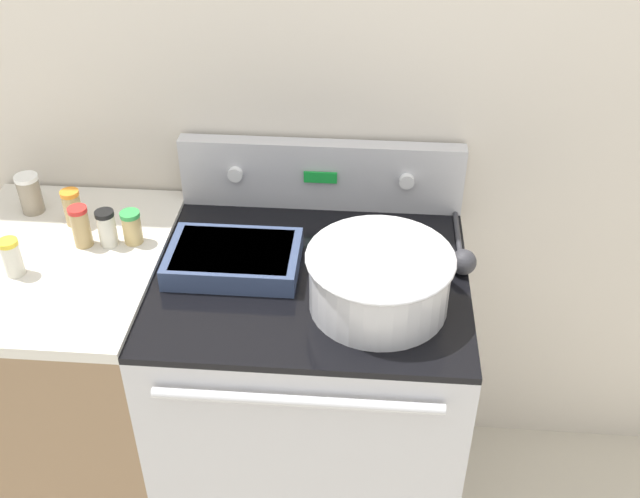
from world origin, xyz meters
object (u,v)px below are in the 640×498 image
at_px(spice_jar_black_cap, 107,228).
at_px(spice_jar_yellow_cap, 12,257).
at_px(spice_jar_orange_cap, 72,207).
at_px(spice_jar_white_cap, 30,194).
at_px(mixing_bowl, 379,278).
at_px(ladle, 462,258).
at_px(spice_jar_green_cap, 132,227).
at_px(spice_jar_red_cap, 81,226).
at_px(casserole_dish, 234,257).

height_order(spice_jar_black_cap, spice_jar_yellow_cap, spice_jar_black_cap).
xyz_separation_m(spice_jar_orange_cap, spice_jar_white_cap, (-0.14, 0.05, 0.01)).
bearing_deg(spice_jar_black_cap, spice_jar_orange_cap, 143.88).
bearing_deg(mixing_bowl, spice_jar_black_cap, 165.70).
bearing_deg(mixing_bowl, spice_jar_orange_cap, 161.96).
bearing_deg(spice_jar_black_cap, ladle, -0.61).
height_order(spice_jar_green_cap, spice_jar_black_cap, spice_jar_black_cap).
bearing_deg(spice_jar_yellow_cap, spice_jar_green_cap, 32.17).
distance_m(mixing_bowl, ladle, 0.27).
bearing_deg(ladle, spice_jar_red_cap, 179.86).
height_order(spice_jar_green_cap, spice_jar_white_cap, spice_jar_white_cap).
xyz_separation_m(mixing_bowl, spice_jar_white_cap, (-0.95, 0.32, -0.01)).
relative_size(casserole_dish, spice_jar_black_cap, 3.27).
height_order(casserole_dish, spice_jar_yellow_cap, spice_jar_yellow_cap).
height_order(casserole_dish, spice_jar_orange_cap, spice_jar_orange_cap).
distance_m(ladle, spice_jar_white_cap, 1.17).
xyz_separation_m(ladle, spice_jar_red_cap, (-0.97, 0.00, 0.04)).
bearing_deg(spice_jar_yellow_cap, spice_jar_black_cap, 36.61).
bearing_deg(spice_jar_green_cap, ladle, -1.73).
distance_m(spice_jar_green_cap, spice_jar_black_cap, 0.06).
bearing_deg(spice_jar_orange_cap, ladle, -5.51).
bearing_deg(spice_jar_orange_cap, spice_jar_black_cap, -36.12).
bearing_deg(ladle, spice_jar_orange_cap, 174.49).
xyz_separation_m(spice_jar_black_cap, spice_jar_yellow_cap, (-0.19, -0.14, -0.00)).
relative_size(casserole_dish, ladle, 1.02).
relative_size(ladle, spice_jar_black_cap, 3.19).
bearing_deg(spice_jar_yellow_cap, spice_jar_red_cap, 46.90).
bearing_deg(spice_jar_white_cap, spice_jar_red_cap, -37.27).
relative_size(ladle, spice_jar_orange_cap, 3.18).
height_order(spice_jar_orange_cap, spice_jar_yellow_cap, spice_jar_orange_cap).
distance_m(spice_jar_green_cap, spice_jar_yellow_cap, 0.29).
bearing_deg(spice_jar_black_cap, spice_jar_green_cap, 14.89).
bearing_deg(spice_jar_yellow_cap, spice_jar_white_cap, 103.52).
xyz_separation_m(ladle, spice_jar_green_cap, (-0.84, 0.03, 0.03)).
bearing_deg(casserole_dish, spice_jar_white_cap, 161.44).
xyz_separation_m(spice_jar_green_cap, spice_jar_black_cap, (-0.06, -0.02, 0.00)).
bearing_deg(spice_jar_white_cap, spice_jar_black_cap, -28.44).
xyz_separation_m(spice_jar_black_cap, spice_jar_red_cap, (-0.06, -0.01, 0.01)).
bearing_deg(mixing_bowl, ladle, 39.05).
xyz_separation_m(casserole_dish, spice_jar_white_cap, (-0.59, 0.20, 0.04)).
xyz_separation_m(mixing_bowl, ladle, (0.21, 0.17, -0.05)).
bearing_deg(mixing_bowl, casserole_dish, 161.91).
xyz_separation_m(casserole_dish, ladle, (0.57, 0.05, -0.00)).
xyz_separation_m(mixing_bowl, spice_jar_orange_cap, (-0.82, 0.27, -0.02)).
height_order(casserole_dish, spice_jar_black_cap, spice_jar_black_cap).
bearing_deg(spice_jar_red_cap, casserole_dish, -7.45).
xyz_separation_m(mixing_bowl, spice_jar_green_cap, (-0.64, 0.19, -0.02)).
height_order(ladle, spice_jar_red_cap, spice_jar_red_cap).
bearing_deg(spice_jar_red_cap, spice_jar_orange_cap, 120.77).
distance_m(spice_jar_green_cap, spice_jar_white_cap, 0.34).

